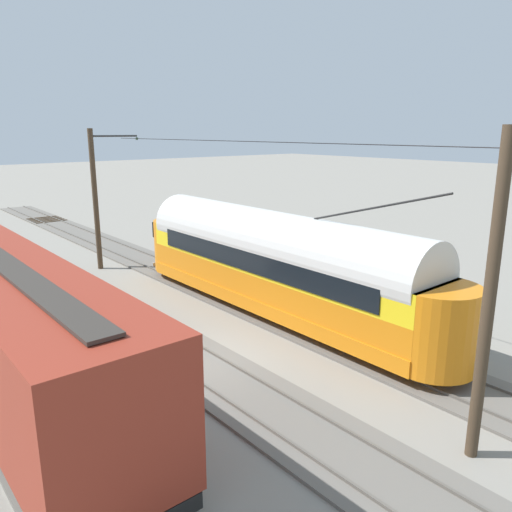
{
  "coord_description": "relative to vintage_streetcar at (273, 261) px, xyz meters",
  "views": [
    {
      "loc": [
        8.12,
        12.77,
        7.42
      ],
      "look_at": [
        -5.07,
        -3.05,
        2.25
      ],
      "focal_mm": 35.11,
      "sensor_mm": 36.0,
      "label": 1
    }
  ],
  "objects": [
    {
      "name": "track_third_siding",
      "position": [
        10.04,
        1.57,
        -2.21
      ],
      "size": [
        2.8,
        80.0,
        0.18
      ],
      "color": "#666059",
      "rests_on": "ground"
    },
    {
      "name": "track_adjacent_siding",
      "position": [
        5.02,
        1.57,
        -2.21
      ],
      "size": [
        2.8,
        80.0,
        0.18
      ],
      "color": "#666059",
      "rests_on": "ground"
    },
    {
      "name": "catenary_pole_foreground",
      "position": [
        2.56,
        -11.41,
        1.68
      ],
      "size": [
        2.86,
        0.28,
        7.55
      ],
      "color": "#423323",
      "rests_on": "ground"
    },
    {
      "name": "vintage_streetcar",
      "position": [
        0.0,
        0.0,
        0.0
      ],
      "size": [
        2.65,
        17.21,
        5.58
      ],
      "color": "orange",
      "rests_on": "ground"
    },
    {
      "name": "boxcar_adjacent",
      "position": [
        10.04,
        0.46,
        -0.1
      ],
      "size": [
        2.96,
        14.51,
        3.85
      ],
      "color": "maroon",
      "rests_on": "ground"
    },
    {
      "name": "switch_stand",
      "position": [
        -1.58,
        -7.29,
        -1.56
      ],
      "size": [
        0.5,
        0.3,
        1.24
      ],
      "color": "black",
      "rests_on": "ground"
    },
    {
      "name": "ground_plane",
      "position": [
        5.02,
        1.88,
        -2.26
      ],
      "size": [
        220.0,
        220.0,
        0.0
      ],
      "primitive_type": "plane",
      "color": "gray"
    },
    {
      "name": "catenary_pole_mid_near",
      "position": [
        2.56,
        9.98,
        1.68
      ],
      "size": [
        2.86,
        0.28,
        7.55
      ],
      "color": "#423323",
      "rests_on": "ground"
    },
    {
      "name": "track_streetcar_siding",
      "position": [
        -0.0,
        1.57,
        -2.21
      ],
      "size": [
        2.8,
        80.0,
        0.18
      ],
      "color": "#666059",
      "rests_on": "ground"
    }
  ]
}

